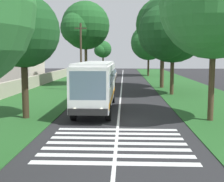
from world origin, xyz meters
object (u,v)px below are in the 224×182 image
object	(u,v)px
coach_bus	(96,82)
roadside_building	(14,64)
trailing_car_2	(112,74)
roadside_tree_left_1	(20,33)
roadside_tree_left_2	(84,27)
roadside_tree_right_3	(162,26)
trailing_car_0	(109,80)
roadside_tree_left_0	(102,50)
roadside_tree_right_0	(211,7)
roadside_tree_right_2	(171,30)
utility_pole	(81,56)
roadside_tree_right_1	(148,43)
trailing_car_1	(110,76)

from	to	relation	value
coach_bus	roadside_building	xyz separation A→B (m)	(22.71, 15.01, 0.83)
trailing_car_2	roadside_building	xyz separation A→B (m)	(-12.83, 14.79, 2.31)
coach_bus	roadside_tree_left_1	size ratio (longest dim) A/B	1.36
roadside_tree_left_2	roadside_building	xyz separation A→B (m)	(3.91, 11.58, -5.26)
roadside_tree_right_3	trailing_car_0	bearing A→B (deg)	58.38
roadside_tree_left_0	roadside_tree_right_0	bearing A→B (deg)	-169.48
roadside_tree_right_3	trailing_car_2	bearing A→B (deg)	20.59
trailing_car_0	roadside_tree_right_0	size ratio (longest dim) A/B	0.39
roadside_tree_left_0	roadside_building	bearing A→B (deg)	161.96
coach_bus	roadside_tree_right_2	xyz separation A→B (m)	(9.08, -7.06, 4.76)
roadside_tree_right_2	utility_pole	bearing A→B (deg)	72.41
roadside_tree_left_1	roadside_tree_left_2	xyz separation A→B (m)	(22.45, -1.20, 2.54)
roadside_tree_left_1	roadside_tree_right_2	distance (m)	17.33
trailing_car_0	trailing_car_2	size ratio (longest dim) A/B	1.00
roadside_tree_left_0	coach_bus	bearing A→B (deg)	-176.25
roadside_tree_right_1	trailing_car_1	bearing A→B (deg)	142.94
coach_bus	roadside_tree_right_0	size ratio (longest dim) A/B	1.02
roadside_tree_left_2	trailing_car_2	bearing A→B (deg)	-10.85
trailing_car_1	roadside_tree_right_2	xyz separation A→B (m)	(-20.72, -7.36, 6.24)
trailing_car_1	roadside_tree_right_1	world-z (taller)	roadside_tree_right_1
roadside_tree_left_1	roadside_tree_right_0	world-z (taller)	roadside_tree_right_0
trailing_car_2	roadside_tree_right_2	size ratio (longest dim) A/B	0.40
roadside_tree_left_1	roadside_tree_right_2	xyz separation A→B (m)	(12.74, -11.69, 1.22)
utility_pole	roadside_building	xyz separation A→B (m)	(10.44, 12.02, -1.21)
roadside_tree_left_1	roadside_tree_right_1	xyz separation A→B (m)	(43.08, -11.60, 1.06)
trailing_car_1	roadside_tree_right_3	size ratio (longest dim) A/B	0.37
roadside_tree_right_2	roadside_building	distance (m)	26.23
roadside_tree_left_2	roadside_tree_right_2	xyz separation A→B (m)	(-9.72, -10.49, -1.32)
roadside_tree_left_0	roadside_tree_right_0	xyz separation A→B (m)	(-61.02, -11.33, 1.46)
trailing_car_0	roadside_building	world-z (taller)	roadside_building
trailing_car_0	roadside_tree_right_1	distance (m)	20.87
coach_bus	trailing_car_1	size ratio (longest dim) A/B	2.60
roadside_tree_left_0	utility_pole	bearing A→B (deg)	-179.03
coach_bus	utility_pole	size ratio (longest dim) A/B	1.40
coach_bus	roadside_tree_right_1	xyz separation A→B (m)	(39.42, -6.97, 4.61)
trailing_car_1	roadside_tree_right_0	size ratio (longest dim) A/B	0.39
roadside_tree_left_2	roadside_tree_right_3	size ratio (longest dim) A/B	1.00
roadside_tree_left_2	roadside_tree_left_1	bearing A→B (deg)	176.93
roadside_tree_right_1	roadside_tree_right_3	bearing A→B (deg)	-179.98
coach_bus	roadside_tree_right_3	xyz separation A→B (m)	(16.39, -6.98, 5.89)
coach_bus	trailing_car_2	size ratio (longest dim) A/B	2.60
roadside_tree_left_0	roadside_tree_left_1	size ratio (longest dim) A/B	1.00
trailing_car_2	roadside_tree_right_0	distance (m)	40.58
trailing_car_0	trailing_car_1	xyz separation A→B (m)	(9.05, 0.19, 0.00)
trailing_car_2	utility_pole	size ratio (longest dim) A/B	0.54
trailing_car_0	trailing_car_2	world-z (taller)	same
utility_pole	roadside_building	world-z (taller)	utility_pole
coach_bus	roadside_tree_right_3	world-z (taller)	roadside_tree_right_3
trailing_car_2	roadside_tree_right_2	world-z (taller)	roadside_tree_right_2
coach_bus	trailing_car_0	world-z (taller)	coach_bus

